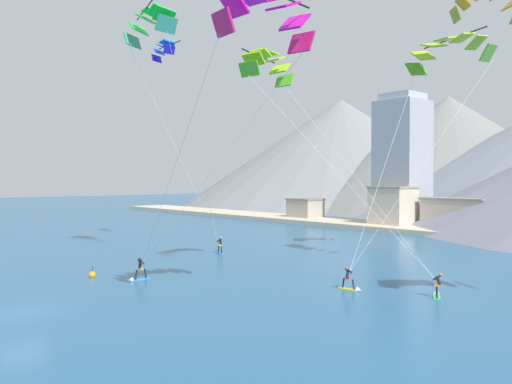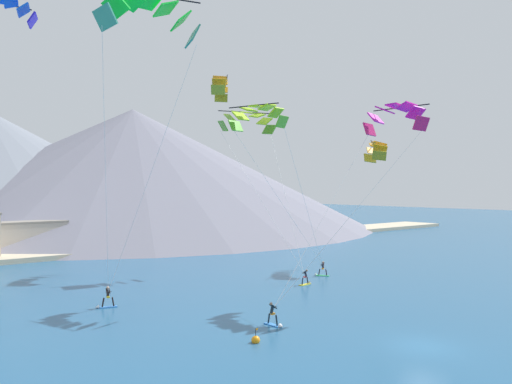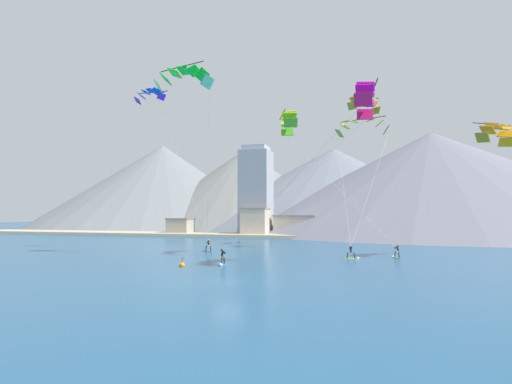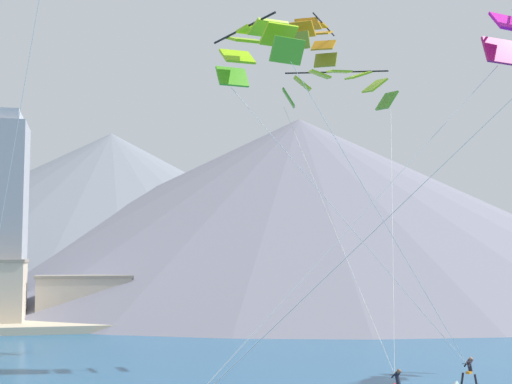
{
  "view_description": "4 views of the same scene",
  "coord_description": "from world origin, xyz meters",
  "px_view_note": "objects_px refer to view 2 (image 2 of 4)",
  "views": [
    {
      "loc": [
        29.79,
        -8.39,
        7.5
      ],
      "look_at": [
        -0.77,
        18.09,
        6.52
      ],
      "focal_mm": 35.0,
      "sensor_mm": 36.0,
      "label": 1
    },
    {
      "loc": [
        -27.41,
        -17.13,
        9.76
      ],
      "look_at": [
        0.52,
        16.91,
        9.43
      ],
      "focal_mm": 35.0,
      "sensor_mm": 36.0,
      "label": 2
    },
    {
      "loc": [
        10.49,
        -29.11,
        5.26
      ],
      "look_at": [
        -1.03,
        11.18,
        7.52
      ],
      "focal_mm": 28.0,
      "sensor_mm": 36.0,
      "label": 3
    },
    {
      "loc": [
        -6.23,
        -13.32,
        6.95
      ],
      "look_at": [
        0.71,
        15.58,
        9.57
      ],
      "focal_mm": 50.0,
      "sensor_mm": 36.0,
      "label": 4
    }
  ],
  "objects_px": {
    "race_marker_buoy": "(256,340)",
    "parafoil_kite_near_trail": "(258,115)",
    "parafoil_kite_mid_center": "(248,120)",
    "kitesurfer_near_lead": "(105,301)",
    "kitesurfer_mid_center": "(307,280)",
    "parafoil_kite_distant_mid_solo": "(220,86)",
    "kitesurfer_near_trail": "(321,272)",
    "parafoil_kite_distant_high_outer": "(376,150)",
    "parafoil_kite_far_left": "(394,116)",
    "kitesurfer_far_left": "(275,319)",
    "parafoil_kite_near_lead": "(150,15)"
  },
  "relations": [
    {
      "from": "race_marker_buoy",
      "to": "parafoil_kite_near_trail",
      "type": "bearing_deg",
      "value": 49.66
    },
    {
      "from": "parafoil_kite_mid_center",
      "to": "race_marker_buoy",
      "type": "height_order",
      "value": "parafoil_kite_mid_center"
    },
    {
      "from": "kitesurfer_near_lead",
      "to": "kitesurfer_mid_center",
      "type": "relative_size",
      "value": 1.01
    },
    {
      "from": "parafoil_kite_mid_center",
      "to": "parafoil_kite_distant_mid_solo",
      "type": "bearing_deg",
      "value": 86.91
    },
    {
      "from": "parafoil_kite_near_trail",
      "to": "kitesurfer_near_trail",
      "type": "bearing_deg",
      "value": 16.88
    },
    {
      "from": "parafoil_kite_distant_high_outer",
      "to": "race_marker_buoy",
      "type": "relative_size",
      "value": 5.59
    },
    {
      "from": "kitesurfer_near_trail",
      "to": "race_marker_buoy",
      "type": "height_order",
      "value": "kitesurfer_near_trail"
    },
    {
      "from": "kitesurfer_near_lead",
      "to": "parafoil_kite_far_left",
      "type": "relative_size",
      "value": 0.11
    },
    {
      "from": "kitesurfer_mid_center",
      "to": "parafoil_kite_distant_mid_solo",
      "type": "bearing_deg",
      "value": 85.37
    },
    {
      "from": "kitesurfer_far_left",
      "to": "parafoil_kite_far_left",
      "type": "relative_size",
      "value": 0.11
    },
    {
      "from": "parafoil_kite_near_lead",
      "to": "race_marker_buoy",
      "type": "distance_m",
      "value": 23.12
    },
    {
      "from": "kitesurfer_mid_center",
      "to": "parafoil_kite_far_left",
      "type": "relative_size",
      "value": 0.11
    },
    {
      "from": "parafoil_kite_near_lead",
      "to": "parafoil_kite_distant_mid_solo",
      "type": "distance_m",
      "value": 29.88
    },
    {
      "from": "kitesurfer_near_trail",
      "to": "parafoil_kite_far_left",
      "type": "xyz_separation_m",
      "value": [
        -3.24,
        -11.92,
        15.69
      ]
    },
    {
      "from": "parafoil_kite_mid_center",
      "to": "kitesurfer_near_trail",
      "type": "bearing_deg",
      "value": -65.24
    },
    {
      "from": "kitesurfer_far_left",
      "to": "parafoil_kite_near_trail",
      "type": "distance_m",
      "value": 18.64
    },
    {
      "from": "kitesurfer_far_left",
      "to": "kitesurfer_mid_center",
      "type": "bearing_deg",
      "value": 36.55
    },
    {
      "from": "parafoil_kite_distant_mid_solo",
      "to": "race_marker_buoy",
      "type": "height_order",
      "value": "parafoil_kite_distant_mid_solo"
    },
    {
      "from": "parafoil_kite_near_trail",
      "to": "kitesurfer_near_lead",
      "type": "bearing_deg",
      "value": 159.73
    },
    {
      "from": "kitesurfer_near_lead",
      "to": "parafoil_kite_mid_center",
      "type": "xyz_separation_m",
      "value": [
        20.72,
        7.36,
        17.36
      ]
    },
    {
      "from": "kitesurfer_near_lead",
      "to": "parafoil_kite_distant_mid_solo",
      "type": "xyz_separation_m",
      "value": [
        21.05,
        13.47,
        22.45
      ]
    },
    {
      "from": "parafoil_kite_near_trail",
      "to": "parafoil_kite_distant_high_outer",
      "type": "relative_size",
      "value": 2.81
    },
    {
      "from": "kitesurfer_far_left",
      "to": "parafoil_kite_far_left",
      "type": "distance_m",
      "value": 21.13
    },
    {
      "from": "parafoil_kite_far_left",
      "to": "parafoil_kite_distant_mid_solo",
      "type": "relative_size",
      "value": 2.74
    },
    {
      "from": "parafoil_kite_distant_high_outer",
      "to": "parafoil_kite_distant_mid_solo",
      "type": "height_order",
      "value": "parafoil_kite_distant_mid_solo"
    },
    {
      "from": "parafoil_kite_near_trail",
      "to": "parafoil_kite_distant_mid_solo",
      "type": "bearing_deg",
      "value": 64.5
    },
    {
      "from": "kitesurfer_mid_center",
      "to": "kitesurfer_near_trail",
      "type": "bearing_deg",
      "value": 28.2
    },
    {
      "from": "parafoil_kite_distant_high_outer",
      "to": "parafoil_kite_distant_mid_solo",
      "type": "relative_size",
      "value": 0.98
    },
    {
      "from": "parafoil_kite_distant_high_outer",
      "to": "race_marker_buoy",
      "type": "xyz_separation_m",
      "value": [
        -32.19,
        -15.03,
        -14.52
      ]
    },
    {
      "from": "parafoil_kite_mid_center",
      "to": "kitesurfer_mid_center",
      "type": "bearing_deg",
      "value": -95.49
    },
    {
      "from": "parafoil_kite_near_lead",
      "to": "parafoil_kite_distant_mid_solo",
      "type": "height_order",
      "value": "parafoil_kite_distant_mid_solo"
    },
    {
      "from": "parafoil_kite_distant_high_outer",
      "to": "kitesurfer_near_trail",
      "type": "bearing_deg",
      "value": -174.95
    },
    {
      "from": "kitesurfer_near_lead",
      "to": "parafoil_kite_near_trail",
      "type": "bearing_deg",
      "value": -20.27
    },
    {
      "from": "kitesurfer_near_lead",
      "to": "parafoil_kite_distant_mid_solo",
      "type": "height_order",
      "value": "parafoil_kite_distant_mid_solo"
    },
    {
      "from": "kitesurfer_far_left",
      "to": "race_marker_buoy",
      "type": "height_order",
      "value": "kitesurfer_far_left"
    },
    {
      "from": "parafoil_kite_mid_center",
      "to": "parafoil_kite_distant_high_outer",
      "type": "height_order",
      "value": "parafoil_kite_mid_center"
    },
    {
      "from": "kitesurfer_near_lead",
      "to": "parafoil_kite_near_lead",
      "type": "height_order",
      "value": "parafoil_kite_near_lead"
    },
    {
      "from": "kitesurfer_mid_center",
      "to": "race_marker_buoy",
      "type": "bearing_deg",
      "value": -144.54
    },
    {
      "from": "kitesurfer_near_trail",
      "to": "parafoil_kite_mid_center",
      "type": "bearing_deg",
      "value": 114.76
    },
    {
      "from": "parafoil_kite_near_trail",
      "to": "parafoil_kite_far_left",
      "type": "relative_size",
      "value": 1.01
    },
    {
      "from": "parafoil_kite_near_trail",
      "to": "parafoil_kite_far_left",
      "type": "distance_m",
      "value": 12.11
    },
    {
      "from": "kitesurfer_mid_center",
      "to": "parafoil_kite_near_trail",
      "type": "xyz_separation_m",
      "value": [
        -7.24,
        -1.06,
        15.88
      ]
    },
    {
      "from": "parafoil_kite_near_trail",
      "to": "race_marker_buoy",
      "type": "bearing_deg",
      "value": -130.34
    },
    {
      "from": "kitesurfer_mid_center",
      "to": "parafoil_kite_distant_high_outer",
      "type": "distance_m",
      "value": 21.83
    },
    {
      "from": "kitesurfer_mid_center",
      "to": "parafoil_kite_mid_center",
      "type": "bearing_deg",
      "value": 84.51
    },
    {
      "from": "kitesurfer_near_lead",
      "to": "kitesurfer_near_trail",
      "type": "bearing_deg",
      "value": -2.15
    },
    {
      "from": "parafoil_kite_far_left",
      "to": "kitesurfer_near_lead",
      "type": "bearing_deg",
      "value": 148.92
    },
    {
      "from": "parafoil_kite_near_lead",
      "to": "kitesurfer_near_trail",
      "type": "bearing_deg",
      "value": 15.51
    },
    {
      "from": "race_marker_buoy",
      "to": "parafoil_kite_mid_center",
      "type": "bearing_deg",
      "value": 52.57
    },
    {
      "from": "kitesurfer_near_trail",
      "to": "parafoil_kite_near_lead",
      "type": "height_order",
      "value": "parafoil_kite_near_lead"
    }
  ]
}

